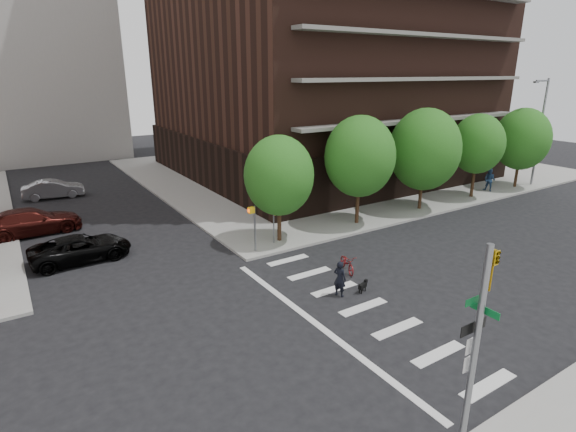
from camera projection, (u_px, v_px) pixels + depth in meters
name	position (u px, v px, depth m)	size (l,w,h in m)	color
ground	(306.00, 328.00, 17.77)	(120.00, 120.00, 0.00)	black
sidewalk_ne	(338.00, 167.00, 47.10)	(39.00, 33.00, 0.15)	gray
crosswalk	(349.00, 312.00, 18.90)	(3.85, 13.00, 0.01)	silver
tree_a	(279.00, 176.00, 25.39)	(4.00, 4.00, 5.90)	#301E11
tree_b	(360.00, 157.00, 28.32)	(4.50, 4.50, 6.65)	#301E11
tree_c	(425.00, 150.00, 31.44)	(5.00, 5.00, 6.80)	#301E11
tree_d	(478.00, 144.00, 34.55)	(4.00, 4.00, 6.20)	#301E11
tree_e	(522.00, 139.00, 37.67)	(4.50, 4.50, 6.35)	#301E11
traffic_signal	(471.00, 378.00, 10.70)	(0.90, 0.75, 6.00)	slate
pedestrian_signal	(259.00, 220.00, 24.73)	(2.18, 0.67, 2.60)	slate
streetlamp	(540.00, 125.00, 38.04)	(2.14, 0.22, 9.00)	slate
parked_car_black	(81.00, 248.00, 23.86)	(5.05, 2.33, 1.40)	black
parked_car_maroon	(31.00, 222.00, 27.68)	(5.73, 2.33, 1.66)	#39100D
parked_car_silver	(53.00, 189.00, 35.73)	(4.48, 1.56, 1.48)	gray
scooter	(347.00, 263.00, 22.66)	(0.61, 1.75, 0.92)	maroon
dog_walker	(340.00, 279.00, 20.06)	(0.40, 0.61, 1.68)	black
dog	(363.00, 285.00, 20.55)	(0.63, 0.33, 0.53)	black
pedestrian_far	(490.00, 180.00, 37.19)	(0.72, 0.93, 1.90)	navy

